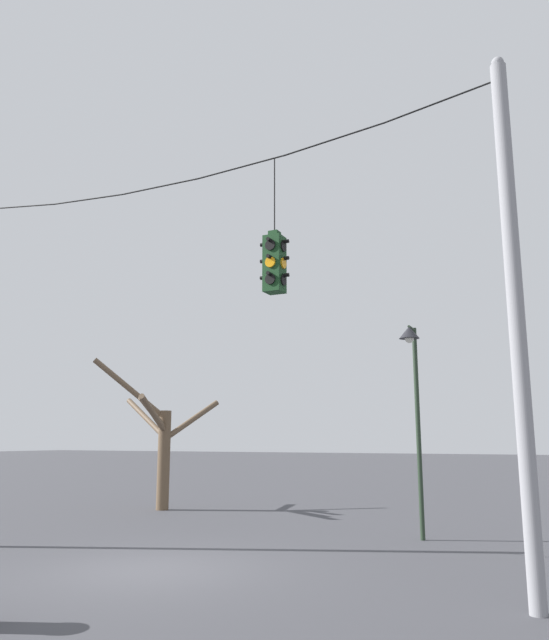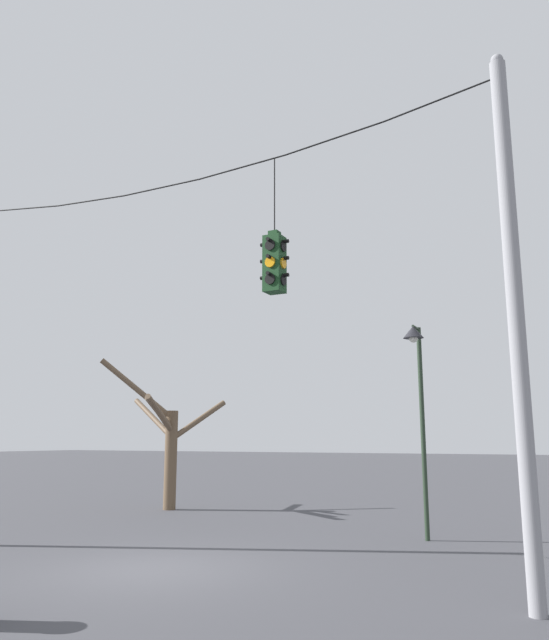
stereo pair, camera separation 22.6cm
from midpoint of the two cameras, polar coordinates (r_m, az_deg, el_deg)
ground_plane at (r=13.00m, az=-10.47°, el=-21.51°), size 200.00×200.00×0.00m
utility_pole_right at (r=10.24m, az=21.78°, el=0.64°), size 0.25×0.25×8.71m
span_wire at (r=13.72m, az=-9.88°, el=12.66°), size 13.65×0.03×0.68m
traffic_light_near_right_pole at (r=11.63m, az=0.56°, el=5.23°), size 0.58×0.58×2.65m
street_lamp at (r=16.23m, az=13.33°, el=-5.02°), size 0.51×0.88×5.31m
bare_tree at (r=23.13m, az=-9.62°, el=-10.56°), size 4.00×4.14×5.28m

